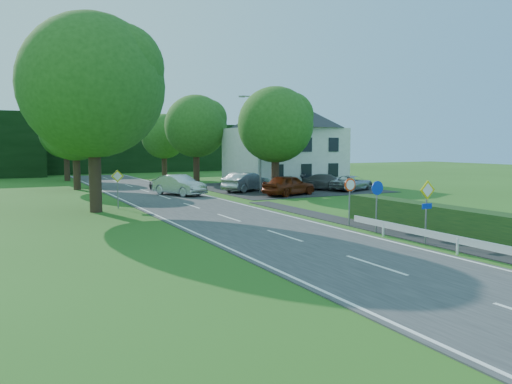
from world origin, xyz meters
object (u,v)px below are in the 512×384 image
motorcycle (151,185)px  streetlight (259,139)px  parked_car_silver_a (247,182)px  parked_car_silver_b (352,183)px  parasol (289,178)px  parked_car_red (289,185)px  moving_car (179,185)px  parked_car_grey (328,182)px

motorcycle → streetlight: bearing=-29.2°
motorcycle → parked_car_silver_a: parked_car_silver_a is taller
parked_car_silver_b → parasol: bearing=6.8°
streetlight → motorcycle: 10.47m
motorcycle → parked_car_red: 12.64m
parked_car_red → parked_car_silver_b: 7.11m
parked_car_silver_b → moving_car: bearing=56.8°
parked_car_silver_a → parked_car_grey: 7.22m
moving_car → parked_car_grey: 13.15m
streetlight → parked_car_red: streetlight is taller
parked_car_red → parked_car_grey: parked_car_red is taller
parked_car_red → parked_car_grey: bearing=-84.8°
streetlight → parked_car_silver_a: 3.92m
parked_car_red → parked_car_silver_a: parked_car_silver_a is taller
parked_car_silver_a → parked_car_silver_b: size_ratio=1.05×
parked_car_red → parked_car_silver_a: size_ratio=0.97×
streetlight → moving_car: size_ratio=1.65×
parked_car_silver_a → parasol: bearing=-97.9°
parked_car_silver_a → parked_car_grey: (6.87, -2.22, -0.11)m
parked_car_silver_b → motorcycle: bearing=40.0°
parked_car_grey → parasol: 4.48m
parked_car_silver_b → parked_car_silver_a: bearing=45.8°
parked_car_silver_a → parked_car_grey: size_ratio=1.03×
parked_car_silver_a → parasol: parasol is taller
moving_car → parked_car_grey: moving_car is taller
motorcycle → parked_car_grey: (13.88, -7.00, 0.21)m
parked_car_red → parked_car_silver_b: size_ratio=1.02×
parked_car_red → parasol: parasol is taller
motorcycle → parasol: (12.47, -2.75, 0.39)m
motorcycle → parked_car_silver_a: (7.01, -4.78, 0.32)m
motorcycle → parked_car_red: (8.47, -9.37, 0.32)m
parked_car_red → parked_car_silver_b: parked_car_red is taller
moving_car → motorcycle: (-0.83, 5.34, -0.31)m
parked_car_silver_a → parked_car_silver_b: bearing=-140.4°
streetlight → parked_car_silver_b: (8.04, -2.00, -3.78)m
streetlight → parked_car_silver_a: bearing=106.6°
parked_car_grey → parasol: (-1.41, 4.25, 0.18)m
parasol → parked_car_grey: bearing=-71.6°
moving_car → parked_car_red: (7.63, -4.03, 0.01)m
streetlight → parked_car_red: (1.02, -3.15, -3.62)m
parked_car_grey → parked_car_silver_b: parked_car_grey is taller
moving_car → parked_car_silver_b: 14.94m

